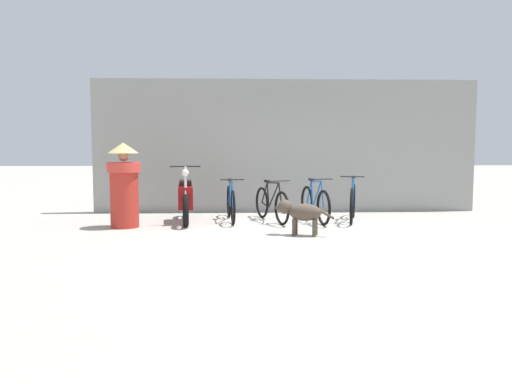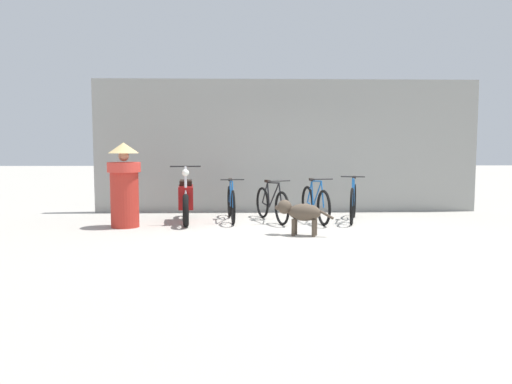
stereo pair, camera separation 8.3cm
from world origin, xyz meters
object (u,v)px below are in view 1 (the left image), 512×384
object	(u,v)px
stray_dog	(300,212)
person_in_robes	(124,184)
bicycle_1	(271,204)
bicycle_2	(315,204)
bicycle_0	(231,203)
motorcycle	(186,199)
bicycle_3	(353,202)

from	to	relation	value
stray_dog	person_in_robes	world-z (taller)	person_in_robes
bicycle_1	bicycle_2	world-z (taller)	bicycle_2
bicycle_0	stray_dog	bearing A→B (deg)	29.72
bicycle_0	motorcycle	world-z (taller)	motorcycle
bicycle_0	bicycle_1	size ratio (longest dim) A/B	1.06
bicycle_1	bicycle_2	bearing A→B (deg)	66.09
bicycle_1	person_in_robes	distance (m)	2.88
motorcycle	person_in_robes	bearing A→B (deg)	-67.52
bicycle_1	stray_dog	world-z (taller)	bicycle_1
stray_dog	bicycle_2	bearing A→B (deg)	-89.04
bicycle_1	bicycle_3	world-z (taller)	bicycle_3
bicycle_0	bicycle_2	bearing A→B (deg)	78.18
bicycle_2	bicycle_3	xyz separation A→B (m)	(0.78, 0.09, 0.02)
bicycle_1	stray_dog	xyz separation A→B (m)	(0.38, -1.59, 0.05)
bicycle_1	motorcycle	distance (m)	1.71
bicycle_0	bicycle_3	xyz separation A→B (m)	(2.45, -0.10, 0.02)
bicycle_2	motorcycle	world-z (taller)	motorcycle
motorcycle	person_in_robes	xyz separation A→B (m)	(-1.07, -0.58, 0.35)
stray_dog	bicycle_1	bearing A→B (deg)	-57.91
bicycle_3	bicycle_2	bearing A→B (deg)	-68.11
bicycle_3	stray_dog	bearing A→B (deg)	-23.01
bicycle_2	bicycle_3	bearing A→B (deg)	85.67
bicycle_2	motorcycle	bearing A→B (deg)	-101.58
bicycle_1	bicycle_3	xyz separation A→B (m)	(1.64, 0.01, 0.03)
bicycle_3	person_in_robes	bearing A→B (deg)	-66.49
bicycle_2	person_in_robes	distance (m)	3.70
motorcycle	bicycle_1	bearing A→B (deg)	85.77
motorcycle	stray_dog	world-z (taller)	motorcycle
stray_dog	motorcycle	bearing A→B (deg)	-17.78
person_in_robes	bicycle_0	bearing A→B (deg)	-148.01
motorcycle	person_in_robes	distance (m)	1.26
bicycle_0	motorcycle	bearing A→B (deg)	-84.95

